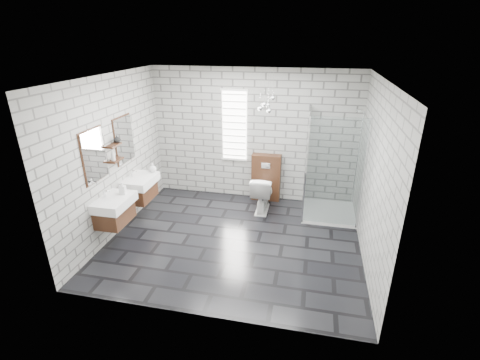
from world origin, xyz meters
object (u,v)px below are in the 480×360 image
(vanity_left, at_px, (112,203))
(cistern_panel, at_px, (266,177))
(vanity_right, at_px, (138,182))
(shower_enclosure, at_px, (325,192))
(toilet, at_px, (262,193))

(vanity_left, height_order, cistern_panel, vanity_left)
(vanity_right, xyz_separation_m, cistern_panel, (2.20, 1.32, -0.26))
(cistern_panel, distance_m, shower_enclosure, 1.31)
(vanity_right, bearing_deg, cistern_panel, 30.91)
(vanity_left, height_order, shower_enclosure, shower_enclosure)
(vanity_left, relative_size, vanity_right, 1.00)
(vanity_left, bearing_deg, cistern_panel, 45.25)
(vanity_right, height_order, shower_enclosure, shower_enclosure)
(cistern_panel, bearing_deg, toilet, -90.00)
(cistern_panel, xyz_separation_m, toilet, (0.00, -0.51, -0.13))
(cistern_panel, height_order, shower_enclosure, shower_enclosure)
(vanity_right, bearing_deg, toilet, 20.13)
(shower_enclosure, xyz_separation_m, toilet, (-1.21, 0.01, -0.13))
(vanity_right, relative_size, cistern_panel, 1.57)
(shower_enclosure, bearing_deg, toilet, 179.71)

